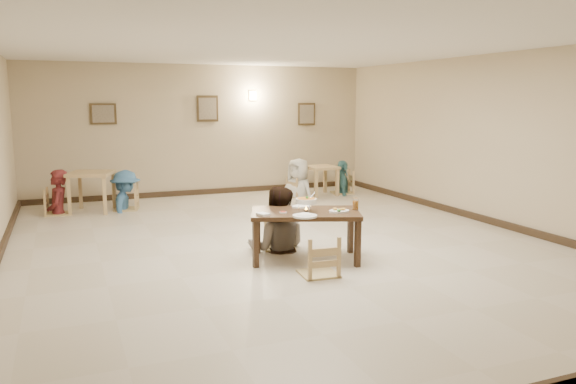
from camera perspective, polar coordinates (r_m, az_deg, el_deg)
name	(u,v)px	position (r m, az deg, el deg)	size (l,w,h in m)	color
floor	(282,244)	(8.72, -0.63, -5.26)	(10.00, 10.00, 0.00)	beige
ceiling	(281,44)	(8.47, -0.67, 14.78)	(10.00, 10.00, 0.00)	silver
wall_back	(203,130)	(13.24, -8.60, 6.21)	(10.00, 10.00, 0.00)	#C3AF8D
wall_front	(546,202)	(4.25, 24.70, -0.94)	(10.00, 10.00, 0.00)	#C3AF8D
wall_right	(492,140)	(10.59, 20.03, 5.00)	(10.00, 10.00, 0.00)	#C3AF8D
baseboard_back	(205,192)	(13.36, -8.42, 0.03)	(8.00, 0.06, 0.12)	#312316
baseboard_right	(486,220)	(10.76, 19.49, -2.66)	(0.06, 10.00, 0.12)	#312316
picture_a	(103,114)	(12.85, -18.26, 7.55)	(0.55, 0.04, 0.45)	#3C2D19
picture_b	(208,109)	(13.20, -8.18, 8.38)	(0.50, 0.04, 0.60)	#3C2D19
picture_c	(307,114)	(14.02, 1.90, 7.91)	(0.45, 0.04, 0.55)	#3C2D19
wall_sconce	(253,96)	(13.51, -3.61, 9.75)	(0.16, 0.05, 0.22)	#FFD88C
main_table	(305,217)	(7.72, 1.78, -2.54)	(1.67, 1.29, 0.69)	#3C2818
chair_far	(279,216)	(8.37, -0.89, -2.49)	(0.45, 0.45, 0.97)	tan
chair_near	(319,237)	(7.09, 3.14, -4.61)	(0.46, 0.46, 0.98)	tan
main_diner	(277,187)	(8.22, -1.07, 0.52)	(0.91, 0.71, 1.87)	gray
curry_warmer	(306,201)	(7.63, 1.86, -0.92)	(0.32, 0.28, 0.26)	silver
rice_plate_far	(302,206)	(7.97, 1.38, -1.46)	(0.29, 0.29, 0.07)	white
rice_plate_near	(305,216)	(7.32, 1.72, -2.42)	(0.32, 0.32, 0.07)	white
fried_plate	(339,210)	(7.67, 5.21, -1.88)	(0.29, 0.29, 0.06)	white
chili_dish	(283,212)	(7.57, -0.51, -2.08)	(0.10, 0.10, 0.02)	white
napkin_cutlery	(263,214)	(7.43, -2.54, -2.26)	(0.19, 0.26, 0.03)	white
drink_glass	(355,204)	(7.84, 6.87, -1.24)	(0.08, 0.08, 0.17)	white
bg_table_left	(91,179)	(11.75, -19.35, 1.26)	(1.01, 1.01, 0.79)	tan
bg_table_right	(321,172)	(13.07, 3.35, 2.06)	(0.73, 0.73, 0.68)	tan
bg_chair_ll	(57,190)	(11.72, -22.41, 0.22)	(0.46, 0.46, 0.97)	tan
bg_chair_lr	(125,186)	(11.76, -16.20, 0.63)	(0.46, 0.46, 0.99)	tan
bg_chair_rl	(298,178)	(12.82, 1.05, 1.43)	(0.41, 0.41, 0.87)	tan
bg_chair_rr	(342,172)	(13.36, 5.54, 2.06)	(0.49, 0.49, 1.04)	tan
bg_diner_a	(56,170)	(11.67, -22.53, 2.10)	(0.64, 0.42, 1.75)	maroon
bg_diner_b	(125,170)	(11.72, -16.27, 2.14)	(1.04, 0.60, 1.61)	teal
bg_diner_c	(298,158)	(12.76, 1.06, 3.43)	(0.86, 0.56, 1.77)	silver
bg_diner_d	(343,160)	(13.33, 5.56, 3.21)	(0.92, 0.38, 1.57)	teal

